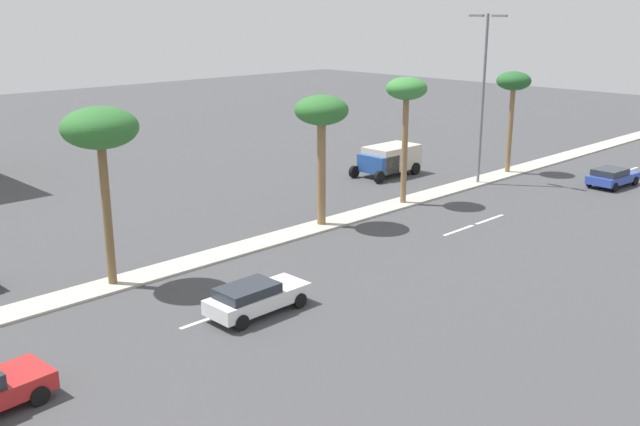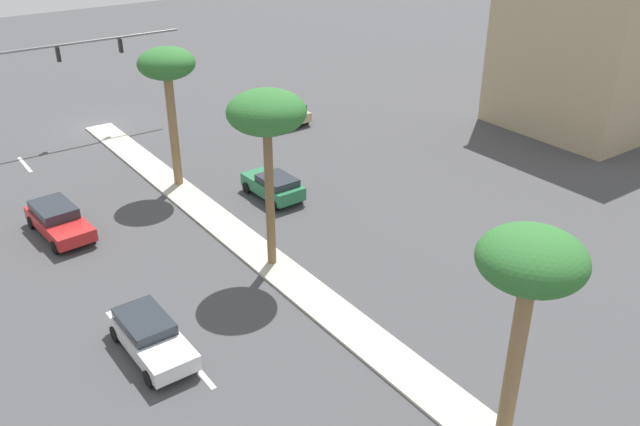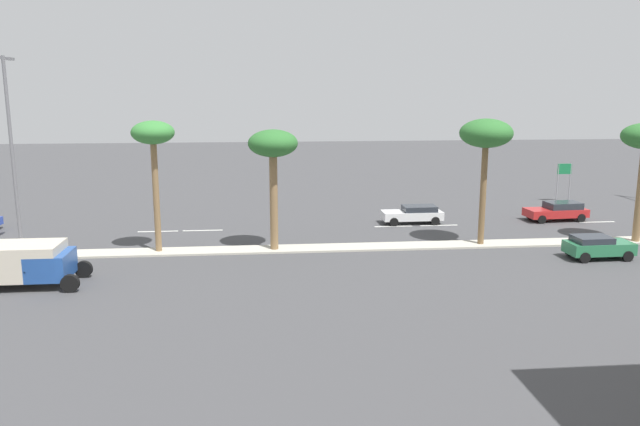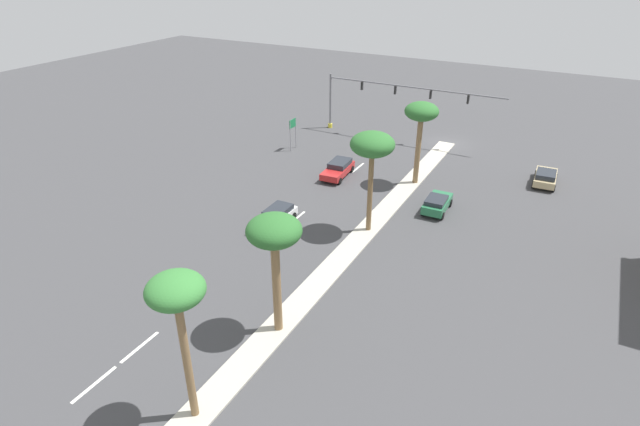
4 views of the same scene
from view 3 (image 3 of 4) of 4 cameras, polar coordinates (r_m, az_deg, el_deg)
ground_plane at (r=39.10m, az=-2.54°, el=-3.37°), size 160.00×160.00×0.00m
median_curb at (r=39.85m, az=-16.96°, el=-3.50°), size 1.80×89.28×0.12m
lane_stripe_center at (r=51.50m, az=24.05°, el=-0.76°), size 0.20×2.80×0.01m
lane_stripe_mid at (r=46.70m, az=10.84°, el=-1.12°), size 0.20×2.80×0.01m
lane_stripe_right at (r=45.86m, az=6.73°, el=-1.22°), size 0.20×2.80×0.01m
lane_stripe_far at (r=45.03m, az=-10.70°, el=-1.58°), size 0.20×2.80×0.01m
lane_stripe_left at (r=45.42m, az=-14.63°, el=-1.64°), size 0.20×2.80×0.01m
directional_road_sign at (r=59.16m, az=21.48°, el=3.28°), size 0.10×1.28×3.41m
palm_tree_mid at (r=40.34m, az=14.98°, el=6.82°), size 3.30×3.30×7.98m
palm_tree_near at (r=37.81m, az=-4.33°, el=5.93°), size 3.02×3.02×7.40m
palm_tree_far at (r=38.49m, az=-15.05°, el=6.60°), size 2.55×2.55×7.95m
street_lamp_right at (r=40.82m, az=-26.46°, el=5.80°), size 2.90×0.24×11.66m
sedan_green_right at (r=40.38m, az=24.10°, el=-2.80°), size 1.95×3.86×1.38m
sedan_red_inboard at (r=50.83m, az=20.94°, el=0.20°), size 2.25×4.70×1.42m
sedan_white_rear at (r=46.97m, az=8.58°, el=-0.07°), size 1.91×4.47×1.34m
box_truck at (r=35.04m, az=-25.20°, el=-4.13°), size 2.76×5.30×2.21m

